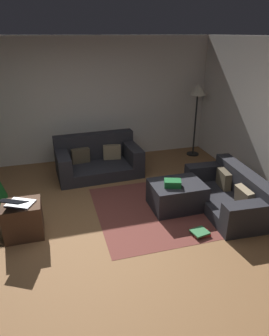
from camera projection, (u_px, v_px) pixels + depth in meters
ground_plane at (99, 240)px, 4.26m from camera, size 6.40×6.40×0.00m
rear_partition at (71, 102)px, 6.49m from camera, size 6.40×0.12×2.60m
couch_left at (97, 159)px, 6.22m from camera, size 1.68×1.05×0.75m
couch_right at (232, 194)px, 4.97m from camera, size 0.94×1.68×0.62m
ottoman at (177, 195)px, 4.98m from camera, size 0.85×0.65×0.43m
gift_box at (173, 183)px, 4.78m from camera, size 0.30×0.26×0.10m
tv_remote at (170, 179)px, 5.00m from camera, size 0.13×0.16×0.02m
side_table at (23, 220)px, 4.27m from camera, size 0.52×0.44×0.51m
laptop at (17, 203)px, 4.09m from camera, size 0.50×0.53×0.19m
book_stack at (200, 233)px, 4.36m from camera, size 0.28×0.24×0.06m
corner_lamp at (198, 95)px, 6.68m from camera, size 0.36×0.36×1.64m
area_rug at (176, 206)px, 5.07m from camera, size 2.60×2.00×0.01m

